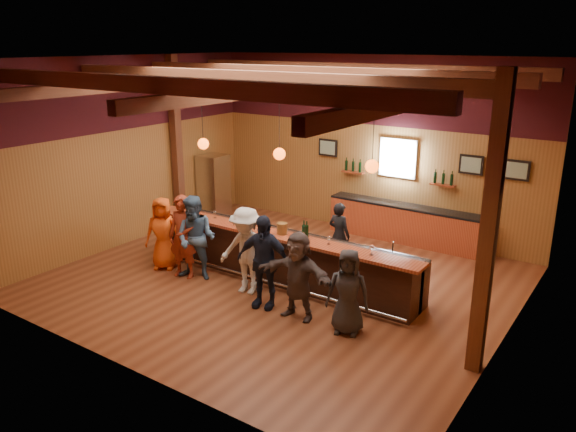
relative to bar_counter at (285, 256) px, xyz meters
The scene contains 27 objects.
room 2.69m from the bar_counter, 100.24° to the right, with size 9.04×9.00×4.52m.
bar_counter is the anchor object (origin of this frame).
back_bar_cabinet 3.76m from the bar_counter, 71.66° to the left, with size 4.00×0.52×0.95m.
window 4.17m from the bar_counter, 78.34° to the left, with size 0.95×0.09×0.95m.
framed_pictures 4.42m from the bar_counter, 66.46° to the left, with size 5.35×0.05×0.45m.
wine_shelves 3.97m from the bar_counter, 78.14° to the left, with size 3.00×0.18×0.30m.
pendant_lights 2.19m from the bar_counter, 96.37° to the right, with size 4.24×0.24×1.37m.
stainless_fridge 4.81m from the bar_counter, 149.24° to the left, with size 0.70×0.70×1.80m, color silver.
customer_orange 2.74m from the bar_counter, 158.92° to the right, with size 0.78×0.51×1.61m, color #F05816.
customer_redvest 2.17m from the bar_counter, 149.46° to the right, with size 0.65×0.43×1.78m, color maroon.
customer_denim 1.88m from the bar_counter, 146.56° to the right, with size 0.87×0.68×1.80m, color #436487.
customer_white 1.06m from the bar_counter, 104.14° to the right, with size 1.14×0.66×1.77m, color silver.
customer_navy 1.37m from the bar_counter, 72.78° to the right, with size 1.06×0.44×1.80m, color #181F31.
customer_brown 1.75m from the bar_counter, 47.45° to the right, with size 1.51×0.48×1.63m, color #504340.
customer_dark 2.52m from the bar_counter, 29.99° to the right, with size 0.74×0.48×1.51m, color #29292B.
bartender 1.40m from the bar_counter, 64.47° to the left, with size 0.54×0.35×1.47m, color black.
ice_bucket 0.77m from the bar_counter, 64.13° to the right, with size 0.21×0.21×0.23m, color brown.
bottle_a 1.00m from the bar_counter, 16.14° to the right, with size 0.07×0.07×0.34m.
bottle_b 1.01m from the bar_counter, 22.17° to the right, with size 0.08×0.08×0.37m.
glass_a 2.65m from the bar_counter, behind, with size 0.09×0.09×0.20m.
glass_b 2.39m from the bar_counter, 169.83° to the right, with size 0.08×0.08×0.18m.
glass_c 1.85m from the bar_counter, behind, with size 0.08×0.08×0.17m.
glass_d 1.23m from the bar_counter, 159.12° to the right, with size 0.09×0.09×0.20m.
glass_e 1.02m from the bar_counter, 148.18° to the right, with size 0.08×0.08×0.19m.
glass_f 1.06m from the bar_counter, 28.42° to the right, with size 0.08×0.08×0.17m.
glass_g 1.42m from the bar_counter, 12.35° to the right, with size 0.07×0.07×0.16m.
glass_h 2.27m from the bar_counter, ahead, with size 0.09×0.09×0.19m.
Camera 1 is at (6.24, -8.84, 4.82)m, focal length 35.00 mm.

